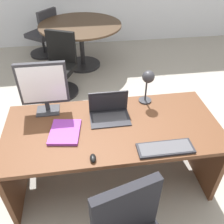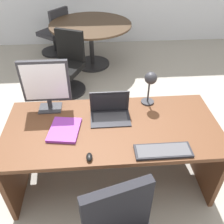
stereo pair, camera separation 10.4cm
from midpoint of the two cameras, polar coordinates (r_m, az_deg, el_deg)
ground at (r=3.65m, az=-4.08°, el=3.40°), size 12.00×12.00×0.00m
desk at (r=2.19m, az=-1.41°, el=-6.56°), size 1.79×0.82×0.73m
monitor at (r=2.12m, az=-17.29°, el=5.92°), size 0.41×0.16×0.48m
laptop at (r=2.09m, az=-2.14°, el=0.69°), size 0.34×0.23×0.22m
keyboard at (r=1.85m, az=10.87°, el=-8.44°), size 0.42×0.15×0.02m
mouse at (r=1.76m, az=-6.24°, el=-10.79°), size 0.04×0.08×0.04m
desk_lamp at (r=2.17m, az=7.06°, el=7.31°), size 0.12×0.14×0.33m
book at (r=1.99m, az=-12.49°, el=-4.63°), size 0.27×0.32×0.02m
meeting_table at (r=4.35m, az=-8.05°, el=17.57°), size 1.38×1.38×0.75m
meeting_chair_near at (r=5.00m, az=-16.25°, el=16.50°), size 0.65×0.65×0.88m
meeting_chair_far at (r=3.72m, az=-13.15°, el=9.55°), size 0.61×0.62×0.89m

